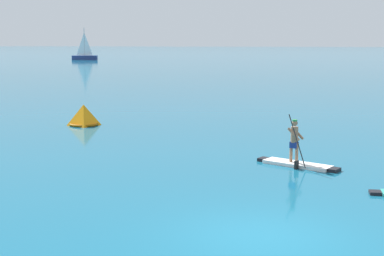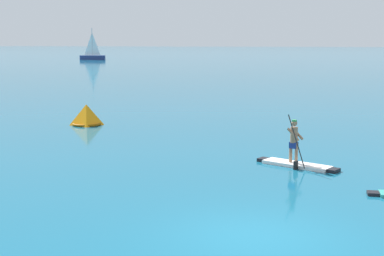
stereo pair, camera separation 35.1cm
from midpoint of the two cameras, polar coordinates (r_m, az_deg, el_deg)
The scene contains 4 objects.
ground at distance 13.74m, azimuth 6.04°, elevation -10.46°, with size 440.00×440.00×0.00m, color #145B7A.
paddleboarder_mid_center at distance 20.90m, azimuth 9.75°, elevation -2.83°, with size 2.88×1.98×1.91m.
race_marker_buoy at distance 30.39m, azimuth -10.87°, elevation 1.14°, with size 1.57×1.57×1.07m.
sailboat_left_horizon at distance 111.44m, azimuth -10.55°, elevation 7.00°, with size 4.75×1.65×5.92m.
Camera 1 is at (-0.07, -12.98, 4.59)m, focal length 54.50 mm.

